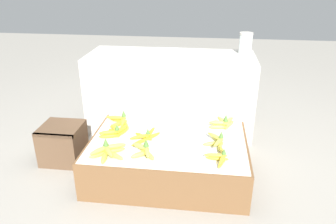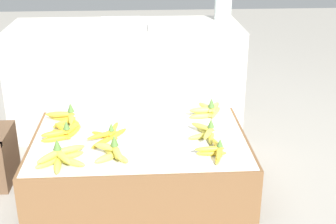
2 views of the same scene
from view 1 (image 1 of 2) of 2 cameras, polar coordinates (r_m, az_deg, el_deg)
name	(u,v)px [view 1 (image 1 of 2)]	position (r m, az deg, el deg)	size (l,w,h in m)	color
ground_plane	(168,174)	(2.41, 0.03, -10.75)	(10.00, 10.00, 0.00)	gray
display_platform	(168,158)	(2.34, 0.03, -7.93)	(1.08, 0.74, 0.28)	brown
back_vendor_table	(170,92)	(2.95, 0.43, 3.46)	(1.44, 0.55, 0.68)	beige
wooden_crate	(63,143)	(2.63, -17.85, -5.15)	(0.30, 0.29, 0.29)	brown
banana_bunch_front_left	(108,151)	(2.11, -10.46, -6.72)	(0.24, 0.21, 0.11)	gold
banana_bunch_front_midleft	(144,151)	(2.08, -4.14, -6.73)	(0.18, 0.20, 0.12)	#DBCC4C
banana_bunch_front_right	(221,157)	(2.06, 9.16, -7.70)	(0.15, 0.21, 0.09)	gold
banana_bunch_middle_left	(115,131)	(2.34, -9.18, -3.37)	(0.19, 0.18, 0.10)	gold
banana_bunch_middle_midleft	(146,136)	(2.27, -3.91, -4.23)	(0.20, 0.25, 0.09)	gold
banana_bunch_middle_right	(217,141)	(2.22, 8.58, -4.99)	(0.15, 0.22, 0.10)	gold
banana_bunch_back_left	(121,121)	(2.49, -8.26, -1.53)	(0.21, 0.20, 0.11)	gold
banana_bunch_back_right	(223,123)	(2.46, 9.59, -1.93)	(0.20, 0.15, 0.11)	#DBCC4C
glass_jar	(246,43)	(2.94, 13.36, 11.59)	(0.12, 0.12, 0.18)	silver
foam_tray_white	(201,58)	(2.72, 5.81, 9.31)	(0.25, 0.20, 0.02)	white
foam_tray_dark	(168,51)	(2.95, 0.05, 10.60)	(0.25, 0.18, 0.02)	white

